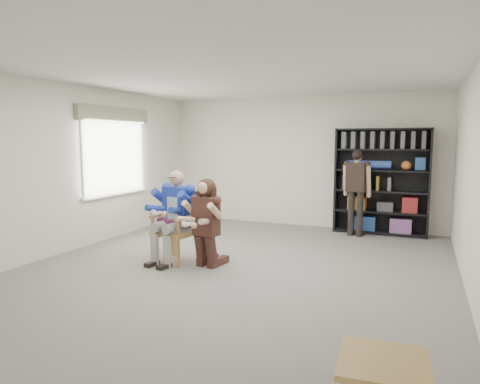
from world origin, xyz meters
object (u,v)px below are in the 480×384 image
at_px(armchair, 175,226).
at_px(kneeling_woman, 205,224).
at_px(bookshelf, 381,182).
at_px(seated_man, 175,216).
at_px(standing_man, 356,193).

height_order(armchair, kneeling_woman, kneeling_woman).
bearing_deg(bookshelf, seated_man, -129.53).
bearing_deg(armchair, kneeling_woman, -2.55).
distance_m(bookshelf, standing_man, 0.62).
relative_size(kneeling_woman, bookshelf, 0.62).
height_order(kneeling_woman, standing_man, standing_man).
xyz_separation_m(bookshelf, standing_man, (-0.42, -0.41, -0.21)).
xyz_separation_m(armchair, standing_man, (2.30, 2.89, 0.30)).
xyz_separation_m(seated_man, kneeling_woman, (0.58, -0.12, -0.06)).
bearing_deg(bookshelf, armchair, -129.53).
relative_size(armchair, kneeling_woman, 0.84).
height_order(armchair, standing_man, standing_man).
bearing_deg(standing_man, armchair, -114.80).
relative_size(kneeling_woman, standing_man, 0.77).
bearing_deg(seated_man, standing_man, 60.64).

